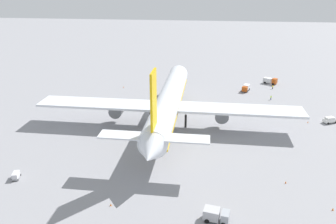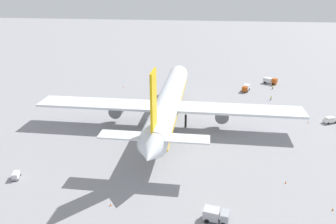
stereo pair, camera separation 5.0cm
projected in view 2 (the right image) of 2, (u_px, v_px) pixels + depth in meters
ground_plane at (169, 122)px, 106.94m from camera, size 600.00×600.00×0.00m
airliner at (169, 102)px, 102.95m from camera, size 75.63×81.92×24.83m
service_truck_0 at (246, 88)px, 137.14m from camera, size 5.60×3.73×2.52m
service_truck_1 at (216, 215)px, 62.53m from camera, size 3.43×5.21×2.51m
service_truck_2 at (270, 81)px, 146.81m from camera, size 4.98×6.20×2.71m
service_van at (330, 120)px, 106.37m from camera, size 3.57×4.85×1.97m
baggage_cart_0 at (16, 175)px, 76.34m from camera, size 3.58×2.14×1.53m
ground_worker_1 at (271, 98)px, 126.98m from camera, size 0.42×0.42×1.79m
ground_worker_2 at (273, 87)px, 139.92m from camera, size 0.47×0.47×1.69m
traffic_cone_0 at (111, 205)px, 67.18m from camera, size 0.36×0.36×0.55m
traffic_cone_1 at (124, 87)px, 141.75m from camera, size 0.36×0.36×0.55m
traffic_cone_2 at (333, 209)px, 65.82m from camera, size 0.36×0.36×0.55m
traffic_cone_3 at (308, 122)px, 106.51m from camera, size 0.36×0.36×0.55m
traffic_cone_4 at (286, 182)px, 74.66m from camera, size 0.36×0.36×0.55m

